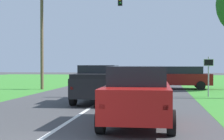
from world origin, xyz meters
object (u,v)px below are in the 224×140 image
(red_suv_near, at_px, (138,94))
(crossing_suv_far, at_px, (181,77))
(pickup_truck_lead, at_px, (99,83))
(traffic_light, at_px, (63,22))
(keep_moving_sign, at_px, (209,71))

(red_suv_near, distance_m, crossing_suv_far, 16.53)
(pickup_truck_lead, xyz_separation_m, crossing_suv_far, (4.72, 10.13, -0.05))
(red_suv_near, xyz_separation_m, crossing_suv_far, (2.37, 16.35, -0.07))
(pickup_truck_lead, relative_size, traffic_light, 0.65)
(traffic_light, height_order, keep_moving_sign, traffic_light)
(red_suv_near, height_order, keep_moving_sign, keep_moving_sign)
(traffic_light, height_order, crossing_suv_far, traffic_light)
(red_suv_near, xyz_separation_m, pickup_truck_lead, (-2.36, 6.22, -0.02))
(pickup_truck_lead, relative_size, crossing_suv_far, 1.08)
(keep_moving_sign, height_order, crossing_suv_far, keep_moving_sign)
(keep_moving_sign, bearing_deg, pickup_truck_lead, -147.29)
(pickup_truck_lead, bearing_deg, red_suv_near, -69.25)
(traffic_light, xyz_separation_m, keep_moving_sign, (10.19, -4.42, -3.63))
(pickup_truck_lead, bearing_deg, traffic_light, 117.25)
(red_suv_near, distance_m, pickup_truck_lead, 6.65)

